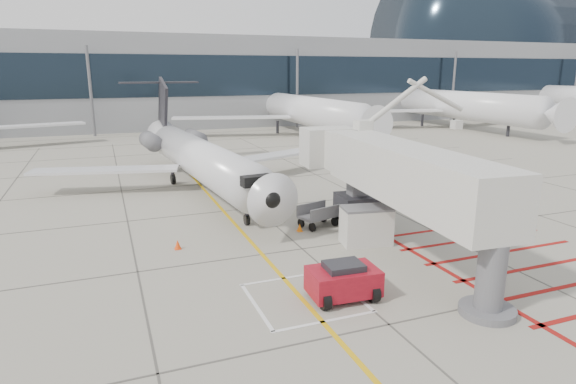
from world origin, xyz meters
name	(u,v)px	position (x,y,z in m)	size (l,w,h in m)	color
ground_plane	(338,280)	(0.00, 0.00, 0.00)	(260.00, 260.00, 0.00)	gray
regional_jet	(208,142)	(-2.13, 15.86, 3.98)	(24.08, 30.36, 7.96)	silver
jet_bridge	(408,185)	(4.27, 1.40, 3.54)	(8.39, 17.70, 7.08)	silver
pushback_tug	(343,280)	(-0.59, -1.58, 0.79)	(2.70, 1.69, 1.58)	maroon
baggage_cart	(318,215)	(2.24, 7.01, 0.67)	(2.14, 1.35, 1.35)	#58585D
ground_power_unit	(366,225)	(3.38, 3.54, 0.99)	(2.49, 1.45, 1.97)	silver
cone_nose	(178,245)	(-5.88, 6.25, 0.24)	(0.34, 0.34, 0.48)	#F3400C
cone_side	(300,227)	(0.93, 6.60, 0.22)	(0.32, 0.32, 0.44)	orange
terminal_building	(212,81)	(10.00, 70.00, 7.00)	(180.00, 28.00, 14.00)	gray
terminal_glass_band	(231,76)	(10.00, 55.95, 8.00)	(180.00, 0.10, 6.00)	black
terminal_dome	(482,46)	(70.00, 70.00, 14.00)	(40.00, 28.00, 28.00)	black
bg_aircraft_c	(302,91)	(17.48, 46.00, 5.94)	(35.63, 39.59, 11.88)	silver
bg_aircraft_d	(450,86)	(42.65, 46.00, 6.35)	(38.08, 42.31, 12.69)	silver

